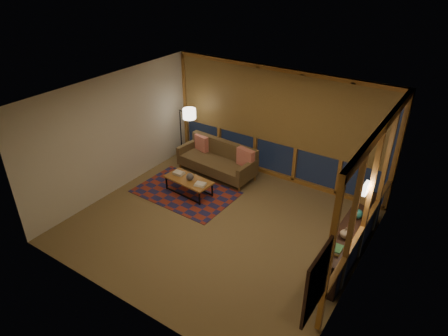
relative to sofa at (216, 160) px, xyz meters
The scene contains 21 objects.
floor 2.12m from the sofa, 54.57° to the right, with size 5.50×5.00×0.01m, color olive.
ceiling 3.10m from the sofa, 54.57° to the right, with size 5.50×5.00×0.01m, color silver.
walls 2.29m from the sofa, 54.57° to the right, with size 5.51×5.01×2.70m.
window_wall_back 1.70m from the sofa, 31.28° to the left, with size 5.30×0.16×2.60m, color #AA6B24, non-canonical shape.
window_wall_right 4.15m from the sofa, 15.76° to the right, with size 0.16×3.70×2.60m, color #AA6B24, non-canonical shape.
wall_art 5.39m from the sofa, 42.16° to the right, with size 0.06×0.74×0.94m, color #E8431B, non-canonical shape.
wall_sconce 4.19m from the sofa, 18.04° to the right, with size 0.12×0.18×0.22m, color #F9E7CC, non-canonical shape.
sofa is the anchor object (origin of this frame).
pillow_left 0.69m from the sofa, 159.60° to the left, with size 0.40×0.13×0.40m, color #C20705, non-canonical shape.
pillow_right 0.80m from the sofa, 10.49° to the left, with size 0.46×0.15×0.46m, color #C20705, non-canonical shape.
area_rug 1.18m from the sofa, 95.87° to the right, with size 2.24×1.49×0.01m, color maroon.
coffee_table 1.10m from the sofa, 91.30° to the right, with size 1.12×0.52×0.37m, color #AA6B24, non-canonical shape.
book_stack_a 1.10m from the sofa, 108.57° to the right, with size 0.27×0.21×0.08m, color silver, non-canonical shape.
book_stack_b 1.19m from the sofa, 72.76° to the right, with size 0.24×0.19×0.05m, color silver, non-canonical shape.
ceramic_pot 1.09m from the sofa, 88.81° to the right, with size 0.17×0.17×0.17m, color #222228.
floor_lamp 1.30m from the sofa, behind, with size 0.50×0.33×1.51m, color black, non-canonical shape.
bookshelf 3.85m from the sofa, 16.07° to the right, with size 0.40×2.60×0.65m, color black, non-canonical shape.
basket 3.70m from the sofa, ahead, with size 0.23×0.23×0.17m, color olive.
teal_bowl 3.80m from the sofa, 12.58° to the right, with size 0.18×0.18×0.18m, color #24746F.
vase 4.00m from the sofa, 22.00° to the right, with size 0.19×0.19×0.20m, color #C0A98B.
shelf_book_stack 4.17m from the sofa, 27.38° to the right, with size 0.15×0.22×0.06m, color silver, non-canonical shape.
Camera 1 is at (3.74, -5.42, 5.00)m, focal length 32.00 mm.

